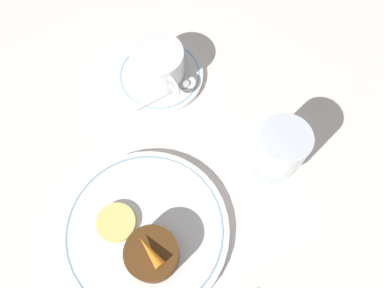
# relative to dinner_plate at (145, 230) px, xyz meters

# --- Properties ---
(ground_plane) EXTENTS (3.00, 3.00, 0.00)m
(ground_plane) POSITION_rel_dinner_plate_xyz_m (-0.03, 0.06, -0.01)
(ground_plane) COLOR white
(dinner_plate) EXTENTS (0.25, 0.25, 0.01)m
(dinner_plate) POSITION_rel_dinner_plate_xyz_m (0.00, 0.00, 0.00)
(dinner_plate) COLOR white
(dinner_plate) RESTS_ON ground_plane
(saucer) EXTENTS (0.15, 0.15, 0.01)m
(saucer) POSITION_rel_dinner_plate_xyz_m (-0.22, 0.15, -0.00)
(saucer) COLOR white
(saucer) RESTS_ON ground_plane
(coffee_cup) EXTENTS (0.12, 0.09, 0.06)m
(coffee_cup) POSITION_rel_dinner_plate_xyz_m (-0.23, 0.15, 0.03)
(coffee_cup) COLOR white
(coffee_cup) RESTS_ON saucer
(spoon) EXTENTS (0.02, 0.11, 0.00)m
(spoon) POSITION_rel_dinner_plate_xyz_m (-0.18, 0.15, 0.00)
(spoon) COLOR silver
(spoon) RESTS_ON saucer
(wine_glass) EXTENTS (0.07, 0.07, 0.12)m
(wine_glass) POSITION_rel_dinner_plate_xyz_m (0.02, 0.22, 0.07)
(wine_glass) COLOR silver
(wine_glass) RESTS_ON ground_plane
(dessert_cake) EXTENTS (0.07, 0.07, 0.04)m
(dessert_cake) POSITION_rel_dinner_plate_xyz_m (0.04, -0.01, 0.03)
(dessert_cake) COLOR #563314
(dessert_cake) RESTS_ON dinner_plate
(carrot_garnish) EXTENTS (0.05, 0.02, 0.02)m
(carrot_garnish) POSITION_rel_dinner_plate_xyz_m (0.04, -0.01, 0.06)
(carrot_garnish) COLOR orange
(carrot_garnish) RESTS_ON dessert_cake
(pineapple_slice) EXTENTS (0.06, 0.06, 0.01)m
(pineapple_slice) POSITION_rel_dinner_plate_xyz_m (-0.03, -0.03, 0.01)
(pineapple_slice) COLOR #EFE075
(pineapple_slice) RESTS_ON dinner_plate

